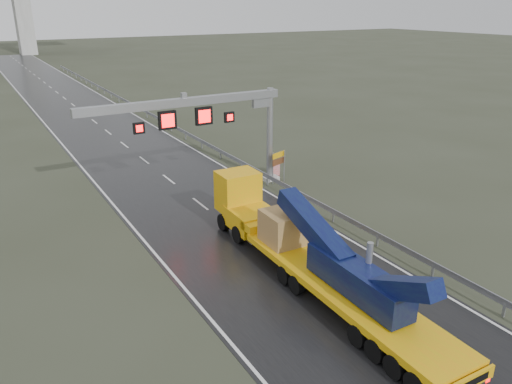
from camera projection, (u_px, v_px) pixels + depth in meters
ground at (353, 323)px, 21.76m from camera, size 400.00×400.00×0.00m
road at (108, 132)px, 53.99m from camera, size 11.00×200.00×0.02m
guardrail at (197, 139)px, 48.58m from camera, size 0.20×140.00×1.40m
sign_gantry at (213, 116)px, 35.27m from camera, size 14.90×1.20×7.42m
heavy_haul_truck at (296, 242)px, 25.51m from camera, size 3.03×18.23×4.27m
exit_sign_pair at (279, 161)px, 38.20m from camera, size 1.40×0.55×2.51m
striped_barrier at (275, 168)px, 40.32m from camera, size 0.80×0.59×1.21m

